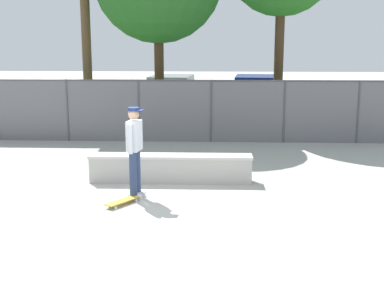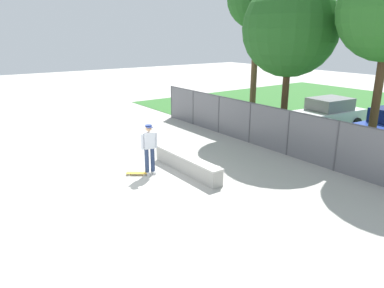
{
  "view_description": "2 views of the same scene",
  "coord_description": "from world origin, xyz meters",
  "px_view_note": "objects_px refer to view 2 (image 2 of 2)",
  "views": [
    {
      "loc": [
        1.18,
        -9.05,
        3.16
      ],
      "look_at": [
        0.72,
        1.74,
        0.9
      ],
      "focal_mm": 47.55,
      "sensor_mm": 36.0,
      "label": 1
    },
    {
      "loc": [
        10.37,
        -5.18,
        4.87
      ],
      "look_at": [
        0.31,
        2.09,
        1.06
      ],
      "focal_mm": 33.49,
      "sensor_mm": 36.0,
      "label": 2
    }
  ],
  "objects_px": {
    "skateboarder": "(149,147)",
    "tree_near_right": "(290,29)",
    "skateboard": "(137,173)",
    "car_white": "(327,113)",
    "concrete_ledge": "(187,164)"
  },
  "relations": [
    {
      "from": "concrete_ledge",
      "to": "skateboarder",
      "type": "distance_m",
      "value": 1.53
    },
    {
      "from": "concrete_ledge",
      "to": "tree_near_right",
      "type": "height_order",
      "value": "tree_near_right"
    },
    {
      "from": "concrete_ledge",
      "to": "car_white",
      "type": "relative_size",
      "value": 0.83
    },
    {
      "from": "skateboarder",
      "to": "concrete_ledge",
      "type": "bearing_deg",
      "value": 63.07
    },
    {
      "from": "concrete_ledge",
      "to": "car_white",
      "type": "xyz_separation_m",
      "value": [
        -0.79,
        9.73,
        0.53
      ]
    },
    {
      "from": "skateboarder",
      "to": "tree_near_right",
      "type": "bearing_deg",
      "value": 92.22
    },
    {
      "from": "tree_near_right",
      "to": "skateboard",
      "type": "bearing_deg",
      "value": -89.23
    },
    {
      "from": "car_white",
      "to": "skateboarder",
      "type": "bearing_deg",
      "value": -89.05
    },
    {
      "from": "skateboard",
      "to": "car_white",
      "type": "xyz_separation_m",
      "value": [
        0.0,
        11.35,
        0.77
      ]
    },
    {
      "from": "car_white",
      "to": "concrete_ledge",
      "type": "bearing_deg",
      "value": -85.35
    },
    {
      "from": "skateboarder",
      "to": "tree_near_right",
      "type": "xyz_separation_m",
      "value": [
        -0.29,
        7.51,
        4.06
      ]
    },
    {
      "from": "skateboarder",
      "to": "tree_near_right",
      "type": "distance_m",
      "value": 8.54
    },
    {
      "from": "concrete_ledge",
      "to": "skateboarder",
      "type": "relative_size",
      "value": 1.97
    },
    {
      "from": "concrete_ledge",
      "to": "skateboarder",
      "type": "height_order",
      "value": "skateboarder"
    },
    {
      "from": "skateboarder",
      "to": "tree_near_right",
      "type": "height_order",
      "value": "tree_near_right"
    }
  ]
}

